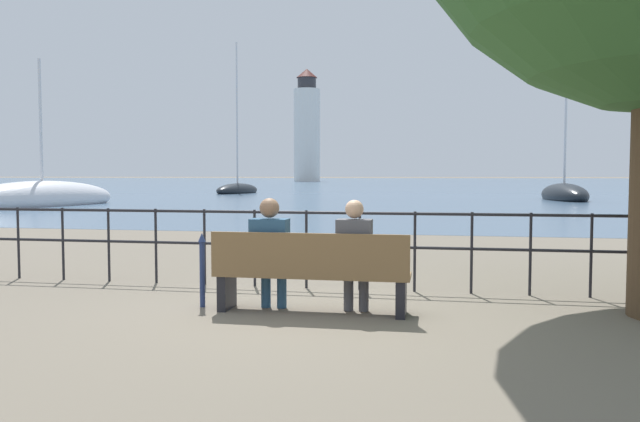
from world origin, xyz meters
TOP-DOWN VIEW (x-y plane):
  - ground_plane at (0.00, 0.00)m, footprint 1000.00×1000.00m
  - harbor_water at (0.00, 159.21)m, footprint 600.00×300.00m
  - park_bench at (0.00, -0.07)m, footprint 2.17×0.45m
  - seated_person_left at (-0.48, 0.01)m, footprint 0.42×0.35m
  - seated_person_right at (0.48, 0.01)m, footprint 0.38×0.35m
  - promenade_railing at (0.00, 1.44)m, footprint 12.30×0.04m
  - closed_umbrella at (-1.29, 0.04)m, footprint 0.09×0.09m
  - sailboat_0 at (-14.82, 42.92)m, footprint 2.99×6.45m
  - sailboat_1 at (-17.59, 20.80)m, footprint 4.45×9.25m
  - sailboat_2 at (9.07, 33.33)m, footprint 2.58×7.26m
  - harbor_lighthouse at (-28.54, 137.72)m, footprint 6.18×6.18m

SIDE VIEW (x-z plane):
  - ground_plane at x=0.00m, z-range 0.00..0.00m
  - harbor_water at x=0.00m, z-range 0.00..0.01m
  - sailboat_2 at x=9.07m, z-range -4.53..5.19m
  - sailboat_0 at x=-14.82m, z-range -6.05..6.72m
  - sailboat_1 at x=-17.59m, z-range -3.48..4.21m
  - park_bench at x=0.00m, z-range 0.00..0.90m
  - closed_umbrella at x=-1.29m, z-range 0.05..0.91m
  - seated_person_right at x=0.48m, z-range 0.06..1.31m
  - promenade_railing at x=0.00m, z-range 0.17..1.22m
  - seated_person_left at x=-0.48m, z-range 0.06..1.33m
  - harbor_lighthouse at x=-28.54m, z-range -0.92..25.47m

